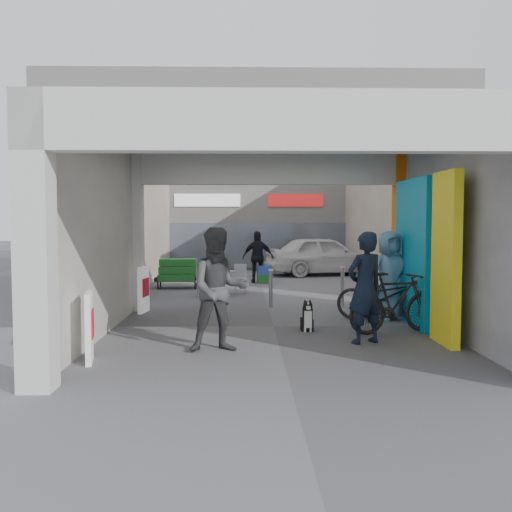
{
  "coord_description": "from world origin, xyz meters",
  "views": [
    {
      "loc": [
        -0.56,
        -10.69,
        2.01
      ],
      "look_at": [
        -0.31,
        1.0,
        1.28
      ],
      "focal_mm": 40.0,
      "sensor_mm": 36.0,
      "label": 1
    }
  ],
  "objects_px": {
    "bicycle_front": "(384,296)",
    "white_van": "(324,255)",
    "border_collie": "(307,318)",
    "bicycle_rear": "(395,303)",
    "man_crates": "(258,257)",
    "produce_stand": "(177,277)",
    "man_elderly": "(390,275)",
    "man_back_turned": "(219,290)",
    "cafe_set": "(220,284)",
    "man_with_dog": "(365,288)"
  },
  "relations": [
    {
      "from": "bicycle_front",
      "to": "white_van",
      "type": "xyz_separation_m",
      "value": [
        0.16,
        9.59,
        0.23
      ]
    },
    {
      "from": "border_collie",
      "to": "bicycle_rear",
      "type": "xyz_separation_m",
      "value": [
        1.54,
        -0.23,
        0.32
      ]
    },
    {
      "from": "man_crates",
      "to": "white_van",
      "type": "xyz_separation_m",
      "value": [
        2.49,
        2.61,
        -0.11
      ]
    },
    {
      "from": "produce_stand",
      "to": "bicycle_front",
      "type": "relative_size",
      "value": 0.69
    },
    {
      "from": "produce_stand",
      "to": "man_elderly",
      "type": "bearing_deg",
      "value": -42.54
    },
    {
      "from": "man_back_turned",
      "to": "man_crates",
      "type": "relative_size",
      "value": 1.14
    },
    {
      "from": "border_collie",
      "to": "bicycle_rear",
      "type": "bearing_deg",
      "value": -8.22
    },
    {
      "from": "cafe_set",
      "to": "border_collie",
      "type": "height_order",
      "value": "cafe_set"
    },
    {
      "from": "man_elderly",
      "to": "bicycle_rear",
      "type": "relative_size",
      "value": 0.99
    },
    {
      "from": "produce_stand",
      "to": "bicycle_rear",
      "type": "height_order",
      "value": "bicycle_rear"
    },
    {
      "from": "produce_stand",
      "to": "white_van",
      "type": "relative_size",
      "value": 0.31
    },
    {
      "from": "man_back_turned",
      "to": "bicycle_front",
      "type": "height_order",
      "value": "man_back_turned"
    },
    {
      "from": "produce_stand",
      "to": "bicycle_front",
      "type": "xyz_separation_m",
      "value": [
        4.75,
        -5.63,
        0.16
      ]
    },
    {
      "from": "man_back_turned",
      "to": "man_with_dog",
      "type": "bearing_deg",
      "value": 1.49
    },
    {
      "from": "produce_stand",
      "to": "man_crates",
      "type": "relative_size",
      "value": 0.78
    },
    {
      "from": "man_with_dog",
      "to": "man_crates",
      "type": "height_order",
      "value": "man_with_dog"
    },
    {
      "from": "produce_stand",
      "to": "white_van",
      "type": "height_order",
      "value": "white_van"
    },
    {
      "from": "bicycle_rear",
      "to": "produce_stand",
      "type": "bearing_deg",
      "value": 16.91
    },
    {
      "from": "man_crates",
      "to": "bicycle_rear",
      "type": "height_order",
      "value": "man_crates"
    },
    {
      "from": "produce_stand",
      "to": "white_van",
      "type": "distance_m",
      "value": 6.32
    },
    {
      "from": "man_with_dog",
      "to": "white_van",
      "type": "height_order",
      "value": "man_with_dog"
    },
    {
      "from": "produce_stand",
      "to": "bicycle_front",
      "type": "height_order",
      "value": "bicycle_front"
    },
    {
      "from": "man_with_dog",
      "to": "man_back_turned",
      "type": "bearing_deg",
      "value": -14.05
    },
    {
      "from": "man_elderly",
      "to": "man_crates",
      "type": "xyz_separation_m",
      "value": [
        -2.5,
        6.78,
        -0.07
      ]
    },
    {
      "from": "man_with_dog",
      "to": "bicycle_front",
      "type": "height_order",
      "value": "man_with_dog"
    },
    {
      "from": "produce_stand",
      "to": "bicycle_rear",
      "type": "distance_m",
      "value": 8.28
    },
    {
      "from": "cafe_set",
      "to": "man_crates",
      "type": "relative_size",
      "value": 0.8
    },
    {
      "from": "bicycle_front",
      "to": "white_van",
      "type": "distance_m",
      "value": 9.59
    },
    {
      "from": "white_van",
      "to": "man_elderly",
      "type": "bearing_deg",
      "value": 168.55
    },
    {
      "from": "man_crates",
      "to": "produce_stand",
      "type": "bearing_deg",
      "value": 25.44
    },
    {
      "from": "border_collie",
      "to": "white_van",
      "type": "relative_size",
      "value": 0.14
    },
    {
      "from": "bicycle_front",
      "to": "white_van",
      "type": "relative_size",
      "value": 0.45
    },
    {
      "from": "man_crates",
      "to": "white_van",
      "type": "bearing_deg",
      "value": -137.31
    },
    {
      "from": "man_with_dog",
      "to": "man_back_turned",
      "type": "relative_size",
      "value": 0.96
    },
    {
      "from": "border_collie",
      "to": "man_with_dog",
      "type": "height_order",
      "value": "man_with_dog"
    },
    {
      "from": "bicycle_front",
      "to": "bicycle_rear",
      "type": "height_order",
      "value": "bicycle_rear"
    },
    {
      "from": "man_with_dog",
      "to": "bicycle_rear",
      "type": "relative_size",
      "value": 1.0
    },
    {
      "from": "cafe_set",
      "to": "man_with_dog",
      "type": "bearing_deg",
      "value": -66.91
    },
    {
      "from": "cafe_set",
      "to": "man_elderly",
      "type": "bearing_deg",
      "value": -47.53
    },
    {
      "from": "man_elderly",
      "to": "cafe_set",
      "type": "bearing_deg",
      "value": 111.7
    },
    {
      "from": "produce_stand",
      "to": "border_collie",
      "type": "relative_size",
      "value": 2.21
    },
    {
      "from": "man_with_dog",
      "to": "white_van",
      "type": "xyz_separation_m",
      "value": [
        0.97,
        11.61,
        -0.19
      ]
    },
    {
      "from": "cafe_set",
      "to": "man_crates",
      "type": "bearing_deg",
      "value": 68.83
    },
    {
      "from": "produce_stand",
      "to": "border_collie",
      "type": "height_order",
      "value": "produce_stand"
    },
    {
      "from": "man_back_turned",
      "to": "bicycle_front",
      "type": "bearing_deg",
      "value": 27.92
    },
    {
      "from": "white_van",
      "to": "cafe_set",
      "type": "bearing_deg",
      "value": 135.17
    },
    {
      "from": "man_elderly",
      "to": "border_collie",
      "type": "bearing_deg",
      "value": -167.49
    },
    {
      "from": "man_with_dog",
      "to": "bicycle_front",
      "type": "xyz_separation_m",
      "value": [
        0.81,
        2.02,
        -0.42
      ]
    },
    {
      "from": "man_elderly",
      "to": "bicycle_front",
      "type": "xyz_separation_m",
      "value": [
        -0.16,
        -0.2,
        -0.41
      ]
    },
    {
      "from": "man_back_turned",
      "to": "bicycle_rear",
      "type": "height_order",
      "value": "man_back_turned"
    }
  ]
}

